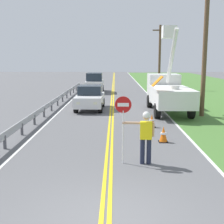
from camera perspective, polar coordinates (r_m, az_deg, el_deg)
The scene contains 15 objects.
ground_plane at distance 7.28m, azimuth -1.27°, elevation -19.43°, with size 160.00×160.00×0.00m, color #5B5B5E.
centerline_yellow_left at distance 26.59m, azimuth -0.10°, elevation 2.17°, with size 0.11×110.00×0.01m, color yellow.
centerline_yellow_right at distance 26.58m, azimuth 0.28°, elevation 2.17°, with size 0.11×110.00×0.01m, color yellow.
edge_line_right at distance 26.80m, azimuth 7.81°, elevation 2.14°, with size 0.12×110.00×0.01m, color silver.
edge_line_left at distance 26.86m, azimuth -7.62°, elevation 2.16°, with size 0.12×110.00×0.01m, color silver.
flagger_worker at distance 10.44m, azimuth 6.29°, elevation -4.13°, with size 1.09×0.26×1.83m.
stop_sign_paddle at distance 10.30m, azimuth 2.08°, elevation -0.51°, with size 0.56×0.04×2.33m.
utility_bucket_truck at distance 21.22m, azimuth 10.33°, elevation 3.92°, with size 2.67×6.81×5.73m.
oncoming_sedan_nearest at distance 21.80m, azimuth -4.12°, elevation 2.64°, with size 1.98×4.14×1.70m.
oncoming_suv_second at distance 33.17m, azimuth -3.28°, elevation 5.52°, with size 2.00×4.64×2.10m.
utility_pole_near at distance 19.84m, azimuth 17.00°, elevation 12.31°, with size 1.80×0.28×8.74m.
utility_pole_mid at distance 37.46m, azimuth 8.87°, elevation 10.31°, with size 1.80×0.28×7.50m.
traffic_cone_lead at distance 13.45m, azimuth 9.57°, elevation -4.16°, with size 0.40×0.40×0.70m.
traffic_cone_mid at distance 16.26m, azimuth 7.44°, elevation -1.67°, with size 0.40×0.40×0.70m.
guardrail_left_shoulder at distance 22.72m, azimuth -10.66°, elevation 2.00°, with size 0.10×32.00×0.71m.
Camera 1 is at (0.21, -6.34, 3.56)m, focal length 49.03 mm.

